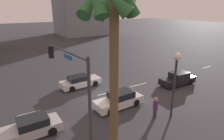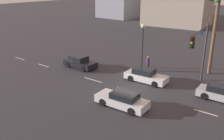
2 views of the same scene
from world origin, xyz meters
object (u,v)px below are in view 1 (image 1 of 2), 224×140
pedestrian_0 (155,107)px  car_0 (80,81)px  car_1 (119,100)px  car_3 (178,79)px  streetlamp (175,73)px  traffic_signal (73,78)px  palm_tree_1 (113,32)px  car_2 (31,128)px

pedestrian_0 → car_0: bearing=-74.2°
car_0 → car_1: bearing=101.1°
car_3 → streetlamp: bearing=36.4°
car_3 → streetlamp: 8.26m
traffic_signal → car_0: bearing=-114.8°
car_3 → palm_tree_1: size_ratio=0.44×
car_1 → car_3: size_ratio=1.05×
car_0 → streetlamp: (-3.83, 9.87, 3.23)m
car_2 → palm_tree_1: bearing=115.0°
car_2 → pedestrian_0: pedestrian_0 is taller
streetlamp → car_3: bearing=-143.6°
car_1 → car_3: bearing=-174.9°
streetlamp → palm_tree_1: bearing=20.0°
car_3 → traffic_signal: traffic_signal is taller
car_1 → palm_tree_1: 10.61m
car_1 → pedestrian_0: bearing=114.6°
car_0 → traffic_signal: traffic_signal is taller
car_0 → palm_tree_1: palm_tree_1 is taller
pedestrian_0 → palm_tree_1: 9.68m
car_3 → palm_tree_1: bearing=28.1°
car_2 → pedestrian_0: size_ratio=2.36×
car_1 → pedestrian_0: 3.43m
car_0 → car_3: 11.31m
traffic_signal → pedestrian_0: size_ratio=3.43×
pedestrian_0 → palm_tree_1: palm_tree_1 is taller
car_1 → car_3: 8.80m
streetlamp → palm_tree_1: size_ratio=0.55×
car_0 → car_1: (-1.20, 6.13, 0.03)m
car_2 → traffic_signal: traffic_signal is taller
traffic_signal → palm_tree_1: bearing=91.8°
car_0 → car_2: bearing=44.9°
car_1 → palm_tree_1: palm_tree_1 is taller
car_0 → traffic_signal: (3.65, 7.88, 3.61)m
palm_tree_1 → car_3: bearing=-151.9°
car_1 → pedestrian_0: pedestrian_0 is taller
streetlamp → pedestrian_0: 3.21m
streetlamp → pedestrian_0: (1.21, -0.63, -2.90)m
car_3 → palm_tree_1: (13.46, 7.20, 7.00)m
car_0 → traffic_signal: bearing=65.2°
traffic_signal → streetlamp: bearing=165.1°
car_3 → traffic_signal: size_ratio=0.70×
streetlamp → pedestrian_0: streetlamp is taller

